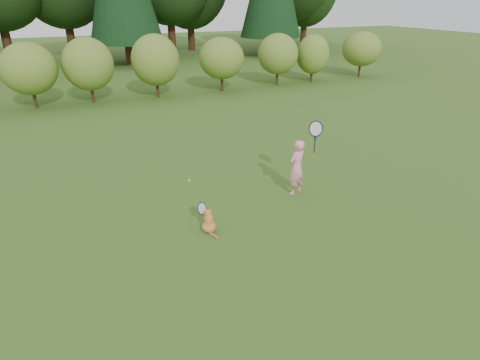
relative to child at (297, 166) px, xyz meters
name	(u,v)px	position (x,y,z in m)	size (l,w,h in m)	color
ground	(247,226)	(-1.76, -0.93, -0.72)	(100.00, 100.00, 0.00)	#295016
shrub_row	(128,68)	(-1.76, 12.07, 0.68)	(28.00, 3.00, 2.80)	olive
child	(297,166)	(0.00, 0.00, 0.00)	(0.83, 0.59, 2.04)	pink
cat	(208,220)	(-2.55, -0.75, -0.46)	(0.41, 0.72, 0.67)	#D45C28
tennis_ball	(189,181)	(-2.58, 0.34, -0.04)	(0.06, 0.06, 0.06)	#A4D318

